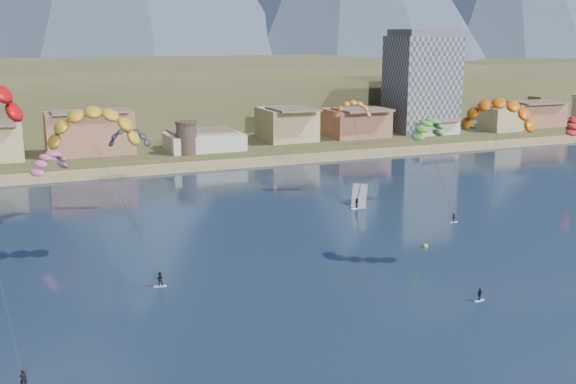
% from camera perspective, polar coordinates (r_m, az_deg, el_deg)
% --- Properties ---
extents(ground, '(2400.00, 2400.00, 0.00)m').
position_cam_1_polar(ground, '(74.10, 9.62, -12.84)').
color(ground, black).
rests_on(ground, ground).
extents(beach, '(2200.00, 12.00, 0.90)m').
position_cam_1_polar(beach, '(169.21, -9.50, 2.06)').
color(beach, tan).
rests_on(beach, ground).
extents(land, '(2200.00, 900.00, 4.00)m').
position_cam_1_polar(land, '(618.11, -19.06, 9.44)').
color(land, brown).
rests_on(land, ground).
extents(foothills, '(940.00, 210.00, 18.00)m').
position_cam_1_polar(foothills, '(295.44, -10.82, 8.41)').
color(foothills, brown).
rests_on(foothills, ground).
extents(apartment_tower, '(20.00, 16.00, 32.00)m').
position_cam_1_polar(apartment_tower, '(220.84, 11.25, 9.14)').
color(apartment_tower, gray).
rests_on(apartment_tower, ground).
extents(watchtower, '(5.82, 5.82, 8.60)m').
position_cam_1_polar(watchtower, '(176.98, -8.57, 4.58)').
color(watchtower, '#47382D').
rests_on(watchtower, ground).
extents(kitesurfer_yellow, '(13.39, 15.30, 25.11)m').
position_cam_1_polar(kitesurfer_yellow, '(96.57, -16.12, 5.81)').
color(kitesurfer_yellow, silver).
rests_on(kitesurfer_yellow, ground).
extents(kitesurfer_orange, '(15.46, 15.59, 26.35)m').
position_cam_1_polar(kitesurfer_orange, '(96.33, 17.38, 6.68)').
color(kitesurfer_orange, silver).
rests_on(kitesurfer_orange, ground).
extents(kitesurfer_green, '(9.61, 16.59, 19.53)m').
position_cam_1_polar(kitesurfer_green, '(130.86, 11.81, 5.48)').
color(kitesurfer_green, silver).
rests_on(kitesurfer_green, ground).
extents(distant_kite_pink, '(8.07, 8.65, 14.61)m').
position_cam_1_polar(distant_kite_pink, '(124.45, -19.53, 2.69)').
color(distant_kite_pink, '#262626').
rests_on(distant_kite_pink, ground).
extents(distant_kite_dark, '(8.50, 6.75, 17.48)m').
position_cam_1_polar(distant_kite_dark, '(126.57, -13.30, 4.82)').
color(distant_kite_dark, '#262626').
rests_on(distant_kite_dark, ground).
extents(distant_kite_orange, '(8.68, 6.62, 20.74)m').
position_cam_1_polar(distant_kite_orange, '(138.57, 5.50, 7.24)').
color(distant_kite_orange, '#262626').
rests_on(distant_kite_orange, ground).
extents(distant_kite_red, '(8.89, 9.05, 15.66)m').
position_cam_1_polar(distant_kite_red, '(171.58, 22.87, 5.44)').
color(distant_kite_red, '#262626').
rests_on(distant_kite_red, ground).
extents(windsurfer, '(2.73, 2.99, 4.71)m').
position_cam_1_polar(windsurfer, '(128.67, 5.93, -0.76)').
color(windsurfer, silver).
rests_on(windsurfer, ground).
extents(buoy, '(0.80, 0.80, 0.80)m').
position_cam_1_polar(buoy, '(107.52, 11.54, -4.51)').
color(buoy, yellow).
rests_on(buoy, ground).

